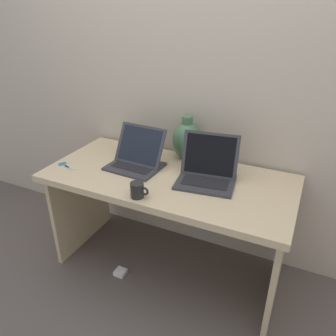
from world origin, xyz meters
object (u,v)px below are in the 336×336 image
Objects in this scene: laptop_left at (137,156)px; coffee_mug at (138,190)px; laptop_right at (208,169)px; green_vase at (187,140)px; pen_cup at (127,140)px; scissors at (65,165)px; power_brick at (120,272)px.

coffee_mug is at bearing -59.70° from laptop_left.
green_vase reaches higher than laptop_right.
laptop_left is at bearing -45.41° from pen_cup.
laptop_left is at bearing 25.47° from scissors.
green_vase is at bearing 4.19° from pen_cup.
pen_cup is at bearing 126.62° from coffee_mug.
laptop_right is 0.93m from power_brick.
coffee_mug is at bearing -11.71° from scissors.
pen_cup is (-0.43, -0.03, -0.06)m from green_vase.
power_brick is at bearing -117.91° from green_vase.
scissors is 2.09× the size of power_brick.
green_vase is 0.98m from power_brick.
scissors is (-0.86, -0.21, -0.07)m from laptop_right.
scissors is (-0.64, -0.44, -0.12)m from green_vase.
scissors is at bearing -154.53° from laptop_left.
coffee_mug is 0.76m from power_brick.
laptop_left is 3.06× the size of coffee_mug.
green_vase is (-0.22, 0.23, 0.06)m from laptop_right.
pen_cup is 0.89m from power_brick.
pen_cup is at bearing 111.84° from power_brick.
scissors is (-0.60, 0.12, -0.04)m from coffee_mug.
coffee_mug is at bearing -53.38° from pen_cup.
laptop_left is 0.29m from pen_cup.
pen_cup is (-0.39, 0.53, 0.02)m from coffee_mug.
power_brick is at bearing 159.33° from coffee_mug.
power_brick is at bearing -96.42° from laptop_left.
power_brick is at bearing -68.16° from pen_cup.
scissors reaches higher than power_brick.
green_vase reaches higher than scissors.
pen_cup is 2.70× the size of power_brick.
laptop_right is 0.69m from pen_cup.
pen_cup is 1.29× the size of scissors.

